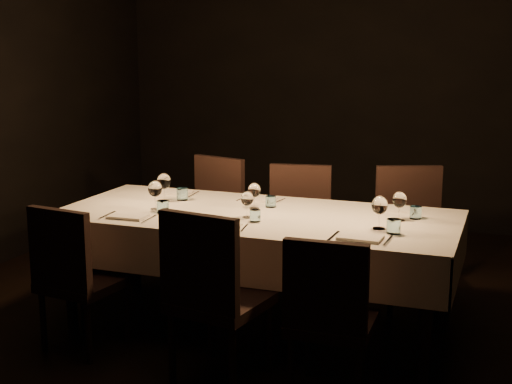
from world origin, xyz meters
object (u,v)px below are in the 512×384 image
(chair_near_center, at_px, (212,290))
(chair_far_left, at_px, (210,214))
(chair_near_right, at_px, (329,311))
(chair_far_right, at_px, (411,230))
(chair_near_left, at_px, (74,272))
(dining_table, at_px, (256,225))
(chair_far_center, at_px, (298,224))

(chair_near_center, distance_m, chair_far_left, 1.75)
(chair_near_right, height_order, chair_far_left, chair_far_left)
(chair_near_right, height_order, chair_far_right, chair_far_right)
(chair_near_left, relative_size, chair_far_right, 0.92)
(dining_table, relative_size, chair_far_center, 2.66)
(chair_near_center, xyz_separation_m, chair_near_right, (0.64, 0.02, -0.04))
(chair_far_right, bearing_deg, chair_near_left, -160.53)
(chair_far_center, relative_size, chair_far_right, 0.97)
(chair_near_right, xyz_separation_m, chair_far_center, (-0.63, 1.54, 0.03))
(chair_near_right, relative_size, chair_far_left, 0.91)
(chair_near_center, bearing_deg, chair_near_left, 3.84)
(chair_far_left, height_order, chair_far_right, chair_far_right)
(chair_near_center, distance_m, chair_far_center, 1.56)
(chair_near_left, distance_m, chair_far_left, 1.51)
(dining_table, height_order, chair_near_right, chair_near_right)
(dining_table, distance_m, chair_near_left, 1.15)
(chair_far_center, distance_m, chair_far_right, 0.81)
(chair_near_left, height_order, chair_near_center, chair_near_center)
(chair_near_left, distance_m, chair_near_right, 1.57)
(chair_near_left, relative_size, chair_near_right, 1.02)
(dining_table, height_order, chair_far_center, chair_far_center)
(dining_table, relative_size, chair_near_left, 2.81)
(chair_near_right, xyz_separation_m, chair_far_left, (-1.35, 1.58, 0.04))
(chair_far_left, distance_m, chair_far_right, 1.52)
(chair_far_left, distance_m, chair_far_center, 0.72)
(dining_table, bearing_deg, chair_near_center, -86.33)
(chair_near_left, distance_m, chair_far_center, 1.73)
(chair_far_center, height_order, chair_far_right, chair_far_right)
(chair_far_left, xyz_separation_m, chair_far_center, (0.72, -0.04, -0.01))
(dining_table, xyz_separation_m, chair_near_center, (0.05, -0.83, -0.15))
(dining_table, height_order, chair_far_left, chair_far_left)
(chair_near_left, bearing_deg, chair_near_right, -174.69)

